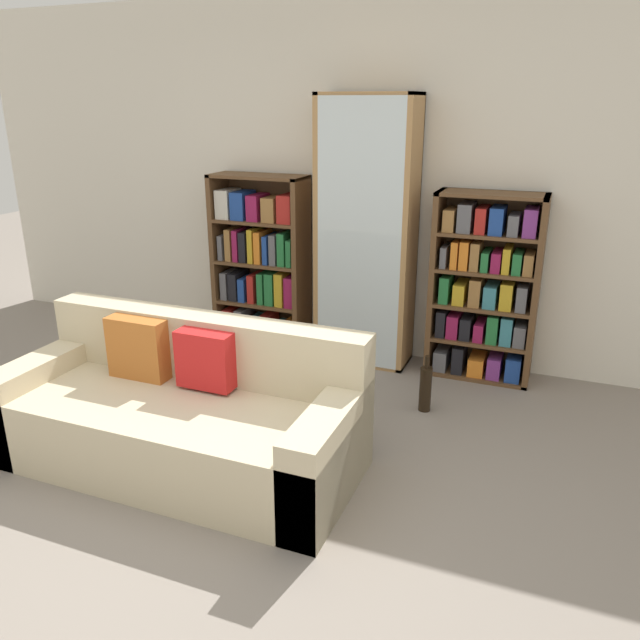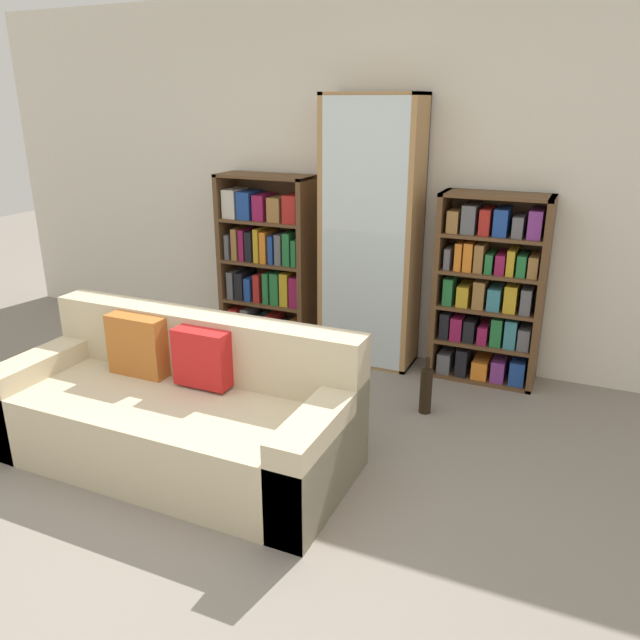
# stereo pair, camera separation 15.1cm
# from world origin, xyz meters

# --- Properties ---
(ground_plane) EXTENTS (16.00, 16.00, 0.00)m
(ground_plane) POSITION_xyz_m (0.00, 0.00, 0.00)
(ground_plane) COLOR gray
(wall_back) EXTENTS (7.01, 0.06, 2.70)m
(wall_back) POSITION_xyz_m (0.00, 2.70, 1.35)
(wall_back) COLOR silver
(wall_back) RESTS_ON ground
(couch) EXTENTS (2.00, 0.85, 0.79)m
(couch) POSITION_xyz_m (-0.35, 0.67, 0.28)
(couch) COLOR beige
(couch) RESTS_ON ground
(bookshelf_left) EXTENTS (0.77, 0.32, 1.40)m
(bookshelf_left) POSITION_xyz_m (-0.76, 2.49, 0.68)
(bookshelf_left) COLOR brown
(bookshelf_left) RESTS_ON ground
(display_cabinet) EXTENTS (0.71, 0.36, 2.00)m
(display_cabinet) POSITION_xyz_m (0.14, 2.48, 0.99)
(display_cabinet) COLOR #AD7F4C
(display_cabinet) RESTS_ON ground
(bookshelf_right) EXTENTS (0.75, 0.32, 1.35)m
(bookshelf_right) POSITION_xyz_m (1.03, 2.49, 0.66)
(bookshelf_right) COLOR brown
(bookshelf_right) RESTS_ON ground
(wine_bottle) EXTENTS (0.08, 0.08, 0.39)m
(wine_bottle) POSITION_xyz_m (0.79, 1.78, 0.16)
(wine_bottle) COLOR black
(wine_bottle) RESTS_ON ground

